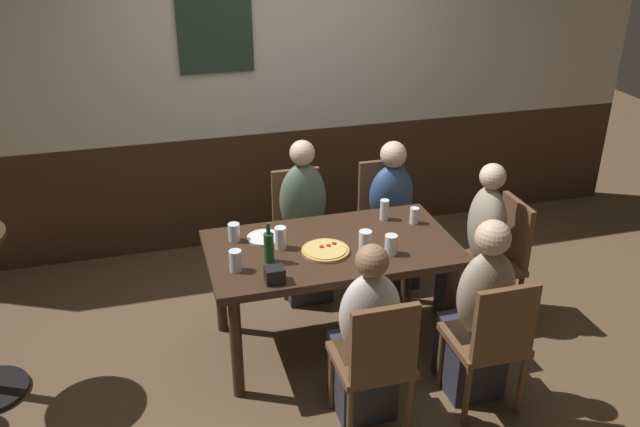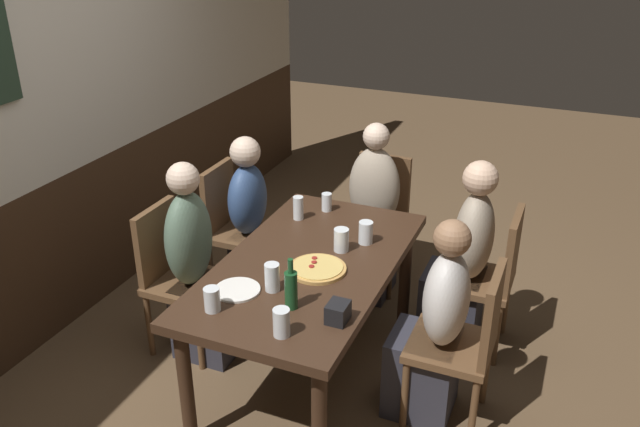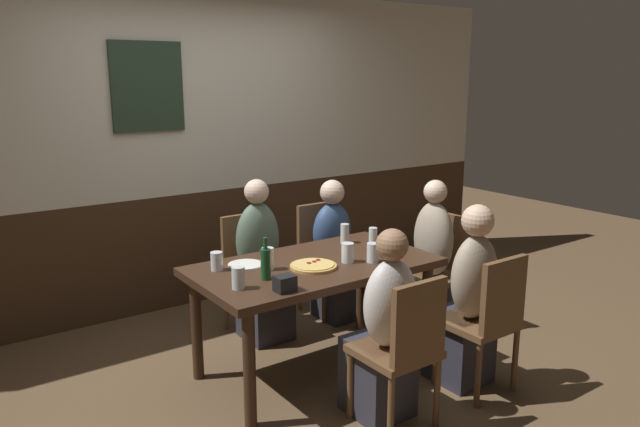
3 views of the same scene
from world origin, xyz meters
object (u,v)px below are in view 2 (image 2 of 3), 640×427
object	(u,v)px
chair_right_near	(490,273)
person_right_far	(256,231)
person_head_east	(371,224)
plate_white_large	(237,290)
beer_glass_tall	(341,241)
pint_glass_amber	(298,209)
pizza	(317,268)
beer_glass_half	(366,234)
person_mid_near	(433,336)
pint_glass_stout	(272,279)
chair_right_far	(233,222)
person_mid_far	(199,277)
condiment_caddy	(338,312)
tumbler_water	(282,324)
person_right_near	(462,268)
pint_glass_pale	(212,301)
dining_table	(308,277)
chair_mid_far	(175,271)
chair_head_east	(379,213)
beer_bottle_green	(291,289)
highball_clear	(327,203)
chair_mid_near	(467,339)

from	to	relation	value
chair_right_near	person_right_far	world-z (taller)	person_right_far
person_head_east	plate_white_large	xyz separation A→B (m)	(-1.41, 0.20, 0.26)
beer_glass_tall	pint_glass_amber	world-z (taller)	pint_glass_amber
pizza	beer_glass_half	size ratio (longest dim) A/B	2.36
person_mid_near	pint_glass_stout	world-z (taller)	person_mid_near
chair_right_far	person_mid_far	world-z (taller)	person_mid_far
person_mid_near	pizza	size ratio (longest dim) A/B	3.80
person_head_east	condiment_caddy	distance (m)	1.52
person_mid_near	beer_glass_half	size ratio (longest dim) A/B	8.95
pint_glass_stout	tumbler_water	bearing A→B (deg)	-147.34
beer_glass_tall	tumbler_water	world-z (taller)	tumbler_water
chair_right_far	pint_glass_stout	size ratio (longest dim) A/B	6.31
person_mid_far	chair_right_near	bearing A→B (deg)	-65.92
person_right_far	beer_glass_half	distance (m)	1.01
condiment_caddy	chair_right_far	bearing A→B (deg)	46.59
person_mid_near	chair_right_near	bearing A→B (deg)	-13.58
person_head_east	person_mid_near	bearing A→B (deg)	-146.60
person_right_near	condiment_caddy	size ratio (longest dim) A/B	10.55
pint_glass_amber	person_right_far	bearing A→B (deg)	60.67
pint_glass_pale	person_head_east	bearing A→B (deg)	-7.98
dining_table	chair_mid_far	size ratio (longest dim) A/B	1.75
dining_table	chair_right_far	world-z (taller)	chair_right_far
chair_head_east	pizza	world-z (taller)	chair_head_east
dining_table	beer_bottle_green	distance (m)	0.46
dining_table	pizza	world-z (taller)	pizza
beer_glass_half	beer_glass_tall	distance (m)	0.16
chair_mid_far	pint_glass_amber	distance (m)	0.79
person_right_far	highball_clear	distance (m)	0.62
chair_right_far	person_mid_far	bearing A→B (deg)	-166.61
person_head_east	condiment_caddy	size ratio (longest dim) A/B	10.61
beer_glass_tall	condiment_caddy	size ratio (longest dim) A/B	1.14
chair_right_near	pint_glass_amber	bearing A→B (deg)	102.10
highball_clear	person_right_near	bearing A→B (deg)	-85.49
chair_head_east	pint_glass_pale	xyz separation A→B (m)	(-1.76, 0.22, 0.29)
beer_glass_half	condiment_caddy	distance (m)	0.75
highball_clear	beer_bottle_green	size ratio (longest dim) A/B	0.43
dining_table	chair_mid_near	world-z (taller)	chair_mid_near
chair_mid_far	plate_white_large	world-z (taller)	chair_mid_far
chair_right_near	chair_right_far	bearing A→B (deg)	90.00
chair_mid_near	beer_bottle_green	xyz separation A→B (m)	(-0.41, 0.74, 0.34)
dining_table	pint_glass_stout	xyz separation A→B (m)	(-0.31, 0.05, 0.15)
condiment_caddy	beer_bottle_green	bearing A→B (deg)	85.96
highball_clear	chair_mid_far	bearing A→B (deg)	131.58
chair_mid_far	tumbler_water	xyz separation A→B (m)	(-0.62, -0.99, 0.30)
pizza	tumbler_water	bearing A→B (deg)	-172.74
pint_glass_stout	tumbler_water	xyz separation A→B (m)	(-0.31, -0.20, -0.00)
pint_glass_stout	highball_clear	bearing A→B (deg)	6.09
person_right_far	pint_glass_stout	bearing A→B (deg)	-147.68
chair_mid_far	person_right_near	size ratio (longest dim) A/B	0.76
pizza	tumbler_water	xyz separation A→B (m)	(-0.56, -0.07, 0.04)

